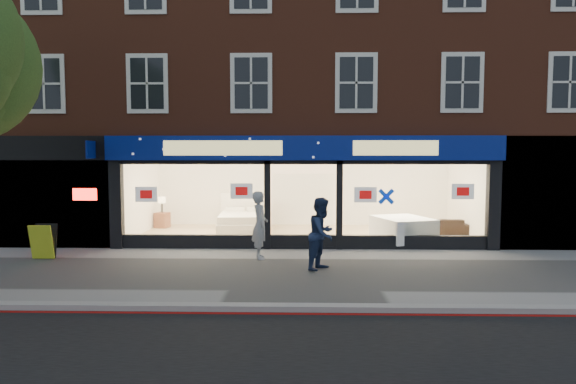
{
  "coord_description": "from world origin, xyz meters",
  "views": [
    {
      "loc": [
        -0.09,
        -11.86,
        2.82
      ],
      "look_at": [
        -0.43,
        2.5,
        1.71
      ],
      "focal_mm": 32.0,
      "sensor_mm": 36.0,
      "label": 1
    }
  ],
  "objects_px": {
    "mattress_stack": "(403,229)",
    "a_board": "(44,241)",
    "pedestrian_grey": "(260,225)",
    "display_bed": "(245,221)",
    "sofa": "(440,226)",
    "pedestrian_blue": "(322,234)"
  },
  "relations": [
    {
      "from": "sofa",
      "to": "a_board",
      "type": "xyz_separation_m",
      "value": [
        -11.5,
        -3.81,
        0.1
      ]
    },
    {
      "from": "sofa",
      "to": "pedestrian_grey",
      "type": "bearing_deg",
      "value": 36.32
    },
    {
      "from": "a_board",
      "to": "mattress_stack",
      "type": "bearing_deg",
      "value": 14.09
    },
    {
      "from": "mattress_stack",
      "to": "pedestrian_blue",
      "type": "bearing_deg",
      "value": -126.29
    },
    {
      "from": "mattress_stack",
      "to": "a_board",
      "type": "bearing_deg",
      "value": -165.61
    },
    {
      "from": "mattress_stack",
      "to": "pedestrian_grey",
      "type": "height_order",
      "value": "pedestrian_grey"
    },
    {
      "from": "mattress_stack",
      "to": "a_board",
      "type": "xyz_separation_m",
      "value": [
        -10.0,
        -2.57,
        0.01
      ]
    },
    {
      "from": "mattress_stack",
      "to": "pedestrian_blue",
      "type": "xyz_separation_m",
      "value": [
        -2.66,
        -3.62,
        0.42
      ]
    },
    {
      "from": "mattress_stack",
      "to": "sofa",
      "type": "relative_size",
      "value": 1.2
    },
    {
      "from": "pedestrian_grey",
      "to": "pedestrian_blue",
      "type": "bearing_deg",
      "value": -140.78
    },
    {
      "from": "display_bed",
      "to": "sofa",
      "type": "bearing_deg",
      "value": -7.35
    },
    {
      "from": "a_board",
      "to": "pedestrian_blue",
      "type": "xyz_separation_m",
      "value": [
        7.34,
        -1.06,
        0.4
      ]
    },
    {
      "from": "display_bed",
      "to": "a_board",
      "type": "distance_m",
      "value": 6.53
    },
    {
      "from": "pedestrian_grey",
      "to": "a_board",
      "type": "bearing_deg",
      "value": 79.78
    },
    {
      "from": "a_board",
      "to": "display_bed",
      "type": "bearing_deg",
      "value": 41.2
    },
    {
      "from": "display_bed",
      "to": "pedestrian_blue",
      "type": "distance_m",
      "value": 5.93
    },
    {
      "from": "sofa",
      "to": "pedestrian_blue",
      "type": "distance_m",
      "value": 6.42
    },
    {
      "from": "pedestrian_blue",
      "to": "display_bed",
      "type": "bearing_deg",
      "value": 55.09
    },
    {
      "from": "mattress_stack",
      "to": "pedestrian_grey",
      "type": "xyz_separation_m",
      "value": [
        -4.26,
        -2.35,
        0.44
      ]
    },
    {
      "from": "sofa",
      "to": "pedestrian_blue",
      "type": "height_order",
      "value": "pedestrian_blue"
    },
    {
      "from": "display_bed",
      "to": "sofa",
      "type": "distance_m",
      "value": 6.63
    },
    {
      "from": "mattress_stack",
      "to": "pedestrian_grey",
      "type": "distance_m",
      "value": 4.89
    }
  ]
}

